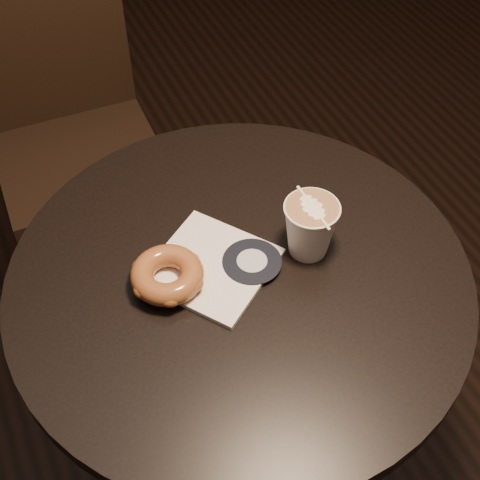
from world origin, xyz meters
The scene contains 5 objects.
cafe_table centered at (0.00, 0.00, 0.55)m, with size 0.70×0.70×0.75m.
chair centered at (-0.10, 0.79, 0.54)m, with size 0.40×0.40×0.97m.
pastry_bag centered at (-0.03, 0.02, 0.75)m, with size 0.16×0.16×0.01m, color white.
doughnut centered at (-0.11, 0.02, 0.78)m, with size 0.11×0.11×0.03m, color brown.
latte_cup centered at (0.11, 0.00, 0.80)m, with size 0.08×0.08×0.09m, color white, non-canonical shape.
Camera 1 is at (-0.26, -0.56, 1.54)m, focal length 50.00 mm.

